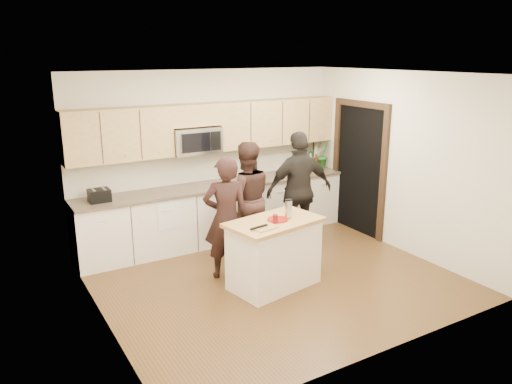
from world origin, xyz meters
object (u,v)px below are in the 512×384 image
woman_center (246,199)px  island (274,253)px  woman_left (226,218)px  woman_right (299,191)px  toaster (99,195)px

woman_center → island: bearing=94.8°
woman_left → woman_right: bearing=-146.6°
woman_left → toaster: bearing=-24.5°
toaster → woman_right: 2.93m
toaster → woman_center: bearing=-18.7°
woman_left → woman_center: size_ratio=0.98×
toaster → woman_left: (1.33, -1.26, -0.19)m
toaster → woman_center: (1.97, -0.67, -0.17)m
island → woman_right: 1.51m
woman_center → toaster: bearing=-2.0°
toaster → woman_right: woman_right is taller
woman_center → woman_right: bearing=-177.4°
island → woman_center: woman_center is taller
island → woman_right: bearing=32.1°
woman_left → woman_center: 0.87m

